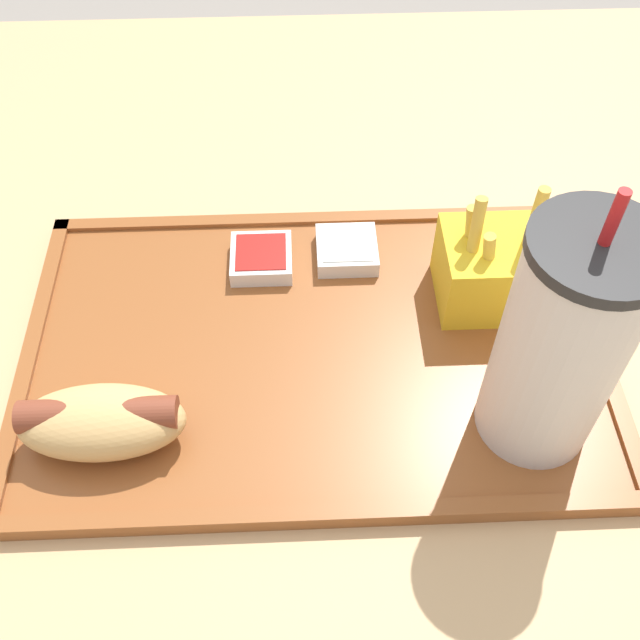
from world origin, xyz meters
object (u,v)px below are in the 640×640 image
object	(u,v)px
sauce_cup_ketchup	(266,258)
soda_cup	(568,344)
fries_carton	(501,268)
sauce_cup_mayo	(352,249)
hot_dog_far	(107,421)

from	to	relation	value
sauce_cup_ketchup	soda_cup	bearing A→B (deg)	140.20
soda_cup	sauce_cup_ketchup	distance (m)	0.26
fries_carton	sauce_cup_ketchup	world-z (taller)	fries_carton
fries_carton	soda_cup	bearing A→B (deg)	93.86
sauce_cup_mayo	sauce_cup_ketchup	world-z (taller)	same
hot_dog_far	fries_carton	xyz separation A→B (m)	(-0.29, -0.12, 0.01)
soda_cup	fries_carton	xyz separation A→B (m)	(0.01, -0.12, -0.06)
fries_carton	sauce_cup_mayo	world-z (taller)	fries_carton
sauce_cup_ketchup	hot_dog_far	bearing A→B (deg)	56.94
soda_cup	hot_dog_far	xyz separation A→B (m)	(0.29, 0.00, -0.07)
soda_cup	fries_carton	distance (m)	0.13
soda_cup	sauce_cup_ketchup	size ratio (longest dim) A/B	4.25
soda_cup	sauce_cup_mayo	distance (m)	0.22
hot_dog_far	sauce_cup_mayo	distance (m)	0.24
sauce_cup_mayo	sauce_cup_ketchup	distance (m)	0.07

